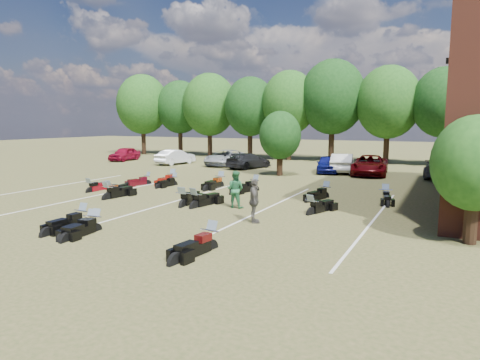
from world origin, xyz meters
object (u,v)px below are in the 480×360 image
Objects in this scene: person_green at (235,189)px; motorcycle_3 at (96,231)px; person_grey at (254,201)px; motorcycle_14 at (147,184)px; car_0 at (125,154)px; car_4 at (327,164)px; motorcycle_7 at (90,192)px.

motorcycle_3 is at bearing 64.49° from person_green.
person_grey is (2.10, -2.43, 0.02)m from person_green.
person_green reaches higher than motorcycle_14.
car_0 is 27.88m from person_green.
person_grey is 0.86× the size of motorcycle_3.
motorcycle_14 is at bearing 29.56° from person_grey.
car_4 is 1.94× the size of motorcycle_3.
motorcycle_3 is 1.03× the size of motorcycle_14.
person_green is 9.80m from motorcycle_14.
motorcycle_3 reaches higher than motorcycle_14.
person_grey reaches higher than motorcycle_7.
motorcycle_14 is (-8.75, 4.33, -0.90)m from person_green.
car_4 is 14.78m from motorcycle_14.
car_0 is 18.44m from motorcycle_14.
motorcycle_3 is at bearing -41.47° from motorcycle_14.
person_grey is 6.29m from motorcycle_3.
motorcycle_3 is 1.01× the size of motorcycle_7.
motorcycle_7 is at bearing 131.54° from motorcycle_3.
car_0 is 20.88m from motorcycle_7.
person_green is 0.98× the size of person_grey.
car_4 is at bearing -123.75° from motorcycle_7.
person_grey reaches higher than motorcycle_3.
car_0 reaches higher than motorcycle_7.
person_green reaches higher than motorcycle_7.
person_grey is at bearing -47.38° from car_0.
car_0 is 2.01× the size of motorcycle_7.
car_0 is at bearing 124.09° from motorcycle_3.
motorcycle_14 is at bearing 114.25° from motorcycle_3.
car_0 is at bearing -55.59° from motorcycle_7.
car_0 is 1.03× the size of car_4.
person_grey is at bearing 33.85° from motorcycle_3.
motorcycle_3 is 9.64m from motorcycle_7.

